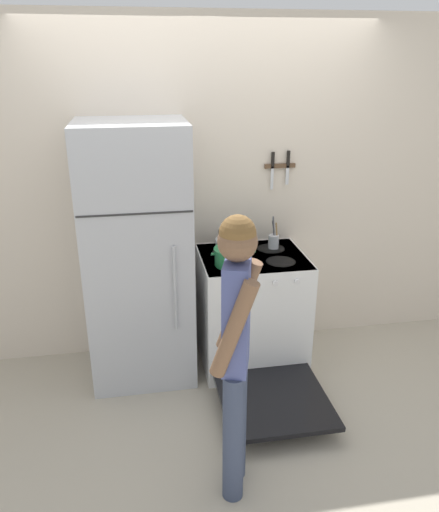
{
  "coord_description": "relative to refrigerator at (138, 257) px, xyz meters",
  "views": [
    {
      "loc": [
        -0.53,
        -3.64,
        2.25
      ],
      "look_at": [
        0.02,
        -0.48,
        0.96
      ],
      "focal_mm": 35.0,
      "sensor_mm": 36.0,
      "label": 1
    }
  ],
  "objects": [
    {
      "name": "ground_plane",
      "position": [
        0.53,
        0.32,
        -0.93
      ],
      "size": [
        14.0,
        14.0,
        0.0
      ],
      "primitive_type": "plane",
      "color": "#B2A893"
    },
    {
      "name": "wall_back",
      "position": [
        0.53,
        0.35,
        0.34
      ],
      "size": [
        10.0,
        0.06,
        2.55
      ],
      "color": "beige",
      "rests_on": "ground_plane"
    },
    {
      "name": "refrigerator",
      "position": [
        0.0,
        0.0,
        0.0
      ],
      "size": [
        0.73,
        0.66,
        1.87
      ],
      "color": "#B7BABF",
      "rests_on": "ground_plane"
    },
    {
      "name": "stove_range",
      "position": [
        0.83,
        -0.05,
        -0.5
      ],
      "size": [
        0.77,
        1.36,
        0.88
      ],
      "color": "white",
      "rests_on": "ground_plane"
    },
    {
      "name": "dutch_oven_pot",
      "position": [
        0.66,
        -0.14,
        0.01
      ],
      "size": [
        0.32,
        0.28,
        0.15
      ],
      "color": "#237A42",
      "rests_on": "stove_range"
    },
    {
      "name": "tea_kettle",
      "position": [
        0.67,
        0.12,
        0.02
      ],
      "size": [
        0.24,
        0.19,
        0.23
      ],
      "color": "silver",
      "rests_on": "stove_range"
    },
    {
      "name": "utensil_jar",
      "position": [
        1.03,
        0.13,
        0.01
      ],
      "size": [
        0.08,
        0.08,
        0.25
      ],
      "color": "#B7BABF",
      "rests_on": "stove_range"
    },
    {
      "name": "person",
      "position": [
        0.45,
        -1.22,
        -0.03
      ],
      "size": [
        0.32,
        0.37,
        1.59
      ],
      "rotation": [
        0.0,
        0.0,
        1.27
      ],
      "color": "#38425B",
      "rests_on": "ground_plane"
    },
    {
      "name": "wall_knife_strip",
      "position": [
        1.1,
        0.3,
        0.55
      ],
      "size": [
        0.24,
        0.03,
        0.29
      ],
      "color": "brown"
    }
  ]
}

